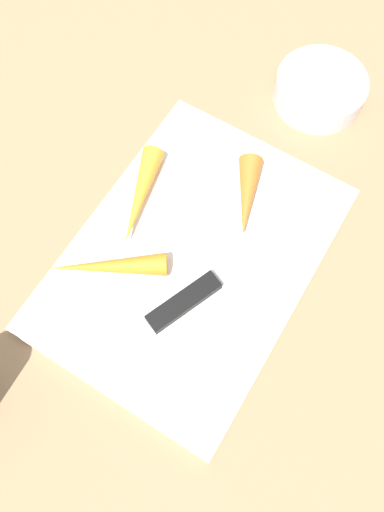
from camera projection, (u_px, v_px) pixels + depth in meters
name	position (u px, v px, depth m)	size (l,w,h in m)	color
ground_plane	(192.00, 260.00, 0.58)	(1.40, 1.40, 0.00)	#8C6D4C
cutting_board	(192.00, 258.00, 0.57)	(0.36, 0.26, 0.01)	silver
knife	(194.00, 295.00, 0.54)	(0.19, 0.09, 0.01)	#B7B7BC
carrot_shortest	(247.00, 197.00, 0.58)	(0.03, 0.03, 0.10)	orange
carrot_longest	(107.00, 266.00, 0.55)	(0.03, 0.03, 0.13)	orange
carrot_medium	(140.00, 196.00, 0.58)	(0.03, 0.03, 0.13)	orange
small_bowl	(320.00, 90.00, 0.65)	(0.12, 0.12, 0.04)	silver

